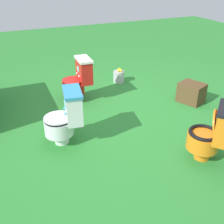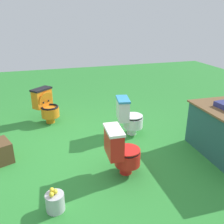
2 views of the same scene
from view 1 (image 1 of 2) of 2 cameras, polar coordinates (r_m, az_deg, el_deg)
name	(u,v)px [view 1 (image 1 of 2)]	position (r m, az deg, el deg)	size (l,w,h in m)	color
ground	(125,112)	(4.31, 2.77, 0.08)	(14.00, 14.00, 0.00)	#2D8433
toilet_orange	(213,133)	(3.29, 20.54, -4.19)	(0.63, 0.63, 0.73)	orange
toilet_red	(78,80)	(4.58, -7.16, 6.82)	(0.44, 0.51, 0.73)	red
toilet_white	(65,117)	(3.45, -9.85, -1.08)	(0.48, 0.56, 0.73)	white
small_crate	(191,93)	(4.74, 16.42, 3.93)	(0.39, 0.32, 0.33)	brown
lemon_bucket	(119,76)	(5.40, 1.45, 7.57)	(0.22, 0.22, 0.28)	#B7B7BF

